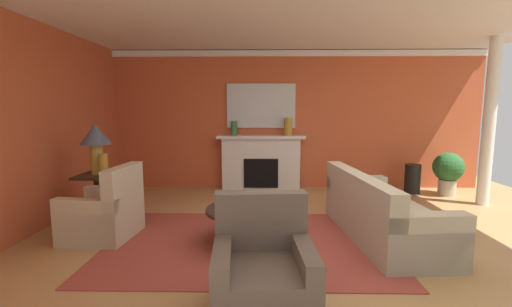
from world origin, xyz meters
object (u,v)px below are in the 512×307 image
Objects in this scene: vase_tall_corner at (412,179)px; table_lamp at (96,139)px; vase_mantel_right at (288,127)px; armchair_facing_fireplace at (263,277)px; side_table at (99,194)px; sofa at (380,216)px; vase_mantel_left at (234,128)px; coffee_table at (246,217)px; mantel_mirror at (261,106)px; vase_on_side_table at (104,165)px; fireplace at (261,164)px; armchair_near_window at (105,215)px; potted_plant at (448,170)px.

table_lamp is at bearing -162.12° from vase_tall_corner.
vase_mantel_right is (-2.46, 0.25, 1.01)m from vase_tall_corner.
vase_mantel_right is (0.52, 4.32, 0.99)m from armchair_facing_fireplace.
vase_tall_corner is (5.43, 1.75, -0.11)m from side_table.
armchair_facing_fireplace is (-1.51, -1.66, 0.01)m from sofa.
vase_mantel_left is 1.10m from vase_mantel_right.
vase_tall_corner is (3.18, 2.62, -0.05)m from coffee_table.
mantel_mirror reaches higher than side_table.
vase_on_side_table reaches higher than armchair_facing_fireplace.
vase_mantel_left is at bearing 97.54° from coffee_table.
fireplace is 3.13× the size of vase_tall_corner.
vase_mantel_right is at bearing 0.00° from vase_mantel_left.
armchair_near_window is at bearing -60.33° from side_table.
vase_mantel_right reaches higher than vase_mantel_left.
fireplace is 4.98× the size of vase_mantel_right.
potted_plant is (3.61, -0.58, -1.23)m from mantel_mirror.
sofa reaches higher than coffee_table.
sofa is 4.02m from side_table.
vase_mantel_right reaches higher than sofa.
armchair_facing_fireplace is at bearing -43.74° from vase_on_side_table.
vase_mantel_left is (-0.58, 4.32, 0.96)m from armchair_facing_fireplace.
fireplace is 1.27× the size of mantel_mirror.
side_table is 0.84× the size of potted_plant.
mantel_mirror reaches higher than fireplace.
vase_mantel_left is (1.46, 2.71, 0.96)m from armchair_near_window.
vase_tall_corner is (5.43, 1.75, -0.94)m from table_lamp.
fireplace is at bearing 86.65° from coffee_table.
sofa is at bearing -61.31° from mantel_mirror.
armchair_facing_fireplace is (0.03, -4.37, -0.23)m from fireplace.
sofa is 6.03× the size of vase_mantel_right.
vase_mantel_left reaches higher than vase_tall_corner.
vase_on_side_table reaches higher than sofa.
vase_mantel_left is 0.35× the size of potted_plant.
potted_plant is at bearing 47.58° from sofa.
mantel_mirror reaches higher than sofa.
vase_on_side_table is (0.15, -0.12, -0.36)m from table_lamp.
armchair_facing_fireplace is at bearing -38.25° from armchair_near_window.
vase_mantel_right is at bearing 174.19° from vase_tall_corner.
vase_mantel_left is (-2.10, 2.66, 0.97)m from sofa.
armchair_facing_fireplace is 1.47m from coffee_table.
coffee_table is (-0.17, -2.91, -0.20)m from fireplace.
potted_plant reaches higher than vase_tall_corner.
vase_mantel_left is at bearing 180.00° from vase_mantel_right.
vase_tall_corner is 2.67m from vase_mantel_right.
potted_plant is (0.60, -0.16, 0.20)m from vase_tall_corner.
vase_mantel_right is at bearing 36.95° from vase_on_side_table.
vase_tall_corner is 0.69× the size of potted_plant.
vase_mantel_right reaches higher than coffee_table.
vase_mantel_right is at bearing 83.21° from armchair_facing_fireplace.
potted_plant is at bearing 14.79° from table_lamp.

